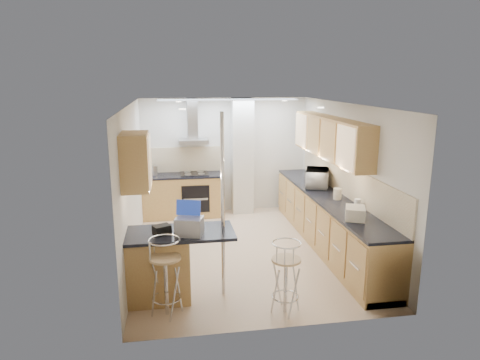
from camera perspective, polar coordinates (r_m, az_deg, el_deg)
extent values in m
plane|color=tan|center=(7.50, 0.45, -9.37)|extent=(4.80, 4.80, 0.00)
cube|color=silver|center=(9.44, -2.03, 3.30)|extent=(3.60, 0.04, 2.50)
cube|color=silver|center=(4.86, 5.34, -6.55)|extent=(3.60, 0.04, 2.50)
cube|color=silver|center=(7.04, -14.12, -0.60)|extent=(0.04, 4.80, 2.50)
cube|color=silver|center=(7.62, 13.92, 0.47)|extent=(0.04, 4.80, 2.50)
cube|color=white|center=(6.93, 0.49, 10.06)|extent=(3.60, 4.80, 0.02)
cube|color=#B28047|center=(7.81, 11.88, 5.58)|extent=(0.34, 3.00, 0.72)
cube|color=#B28047|center=(5.58, -13.80, 2.43)|extent=(0.34, 0.62, 0.72)
cube|color=#F4EDCD|center=(7.63, 13.79, -0.05)|extent=(0.03, 4.40, 0.56)
cube|color=#F4EDCD|center=(9.36, -7.79, 2.67)|extent=(1.70, 0.03, 0.56)
cube|color=silver|center=(9.30, 0.28, 3.15)|extent=(0.45, 0.40, 2.50)
cube|color=#ADAFB1|center=(9.07, -6.25, 5.18)|extent=(0.62, 0.48, 0.08)
cube|color=#ADAFB1|center=(9.16, -6.37, 8.03)|extent=(0.22, 0.20, 0.88)
cylinder|color=silver|center=(5.65, -2.32, -3.62)|extent=(0.05, 0.05, 2.50)
cube|color=black|center=(8.96, -5.93, -2.56)|extent=(0.58, 0.02, 0.58)
cube|color=black|center=(9.15, -6.12, 0.83)|extent=(0.58, 0.50, 0.02)
cube|color=tan|center=(8.71, -1.58, 10.64)|extent=(2.80, 0.35, 0.02)
cube|color=#B28047|center=(7.73, 11.53, -5.47)|extent=(0.60, 4.40, 0.88)
cube|color=black|center=(7.60, 11.69, -2.18)|extent=(0.63, 4.40, 0.04)
cube|color=#B28047|center=(9.25, -7.59, -2.16)|extent=(1.70, 0.60, 0.88)
cube|color=black|center=(9.14, -7.68, 0.62)|extent=(1.70, 0.63, 0.04)
cube|color=#B28047|center=(5.90, -8.10, -11.32)|extent=(1.35, 0.62, 0.90)
cube|color=black|center=(5.72, -8.25, -7.04)|extent=(1.47, 0.72, 0.04)
imported|color=white|center=(8.13, 10.27, 0.26)|extent=(0.60, 0.71, 0.33)
cube|color=gray|center=(5.55, -6.77, -6.14)|extent=(0.40, 0.34, 0.23)
cube|color=black|center=(5.66, -10.39, -6.51)|extent=(0.26, 0.23, 0.12)
cylinder|color=silver|center=(8.56, 9.61, 0.36)|extent=(0.13, 0.13, 0.16)
cylinder|color=silver|center=(8.21, 10.52, -0.23)|extent=(0.14, 0.14, 0.16)
cylinder|color=beige|center=(7.37, 12.86, -1.81)|extent=(0.15, 0.15, 0.19)
cylinder|color=white|center=(6.94, 15.40, -3.07)|extent=(0.11, 0.11, 0.15)
cube|color=silver|center=(6.40, 15.11, -4.28)|extent=(0.38, 0.42, 0.18)
cylinder|color=#ADAFB1|center=(9.17, -11.45, 1.29)|extent=(0.16, 0.16, 0.20)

